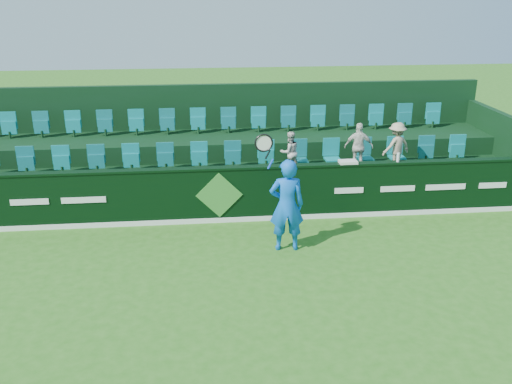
{
  "coord_description": "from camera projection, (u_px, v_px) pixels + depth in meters",
  "views": [
    {
      "loc": [
        -0.42,
        -8.59,
        5.38
      ],
      "look_at": [
        0.75,
        2.8,
        1.15
      ],
      "focal_mm": 40.0,
      "sensor_mm": 36.0,
      "label": 1
    }
  ],
  "objects": [
    {
      "name": "stand_tier_back",
      "position": [
        215.0,
        159.0,
        16.23
      ],
      "size": [
        16.0,
        1.8,
        1.3
      ],
      "primitive_type": "cube",
      "color": "black",
      "rests_on": "ground"
    },
    {
      "name": "spectator_left",
      "position": [
        290.0,
        152.0,
        14.42
      ],
      "size": [
        0.61,
        0.54,
        1.07
      ],
      "primitive_type": "imported",
      "rotation": [
        0.0,
        0.0,
        3.43
      ],
      "color": "beige",
      "rests_on": "stand_tier_front"
    },
    {
      "name": "stand_tier_front",
      "position": [
        218.0,
        190.0,
        14.54
      ],
      "size": [
        16.0,
        2.0,
        0.8
      ],
      "primitive_type": "cube",
      "color": "black",
      "rests_on": "ground"
    },
    {
      "name": "seat_row_front",
      "position": [
        216.0,
        159.0,
        14.68
      ],
      "size": [
        13.5,
        0.5,
        0.6
      ],
      "primitive_type": "cube",
      "color": "#12686D",
      "rests_on": "stand_tier_front"
    },
    {
      "name": "tennis_player",
      "position": [
        286.0,
        205.0,
        11.89
      ],
      "size": [
        1.13,
        0.51,
        2.64
      ],
      "color": "blue",
      "rests_on": "ground"
    },
    {
      "name": "sponsor_hoarding",
      "position": [
        219.0,
        195.0,
        13.42
      ],
      "size": [
        16.0,
        0.25,
        1.35
      ],
      "color": "black",
      "rests_on": "ground"
    },
    {
      "name": "drinks_bottle",
      "position": [
        398.0,
        157.0,
        13.56
      ],
      "size": [
        0.07,
        0.07,
        0.22
      ],
      "primitive_type": "cylinder",
      "color": "white",
      "rests_on": "sponsor_hoarding"
    },
    {
      "name": "spectator_right",
      "position": [
        396.0,
        146.0,
        14.66
      ],
      "size": [
        0.9,
        0.7,
        1.23
      ],
      "primitive_type": "imported",
      "rotation": [
        0.0,
        0.0,
        3.49
      ],
      "color": "tan",
      "rests_on": "stand_tier_front"
    },
    {
      "name": "ground",
      "position": [
        230.0,
        311.0,
        9.92
      ],
      "size": [
        60.0,
        60.0,
        0.0
      ],
      "primitive_type": "plane",
      "color": "#296518",
      "rests_on": "ground"
    },
    {
      "name": "stand_rear",
      "position": [
        214.0,
        135.0,
        16.45
      ],
      "size": [
        16.0,
        4.1,
        2.6
      ],
      "color": "black",
      "rests_on": "ground"
    },
    {
      "name": "seat_row_back",
      "position": [
        214.0,
        124.0,
        16.18
      ],
      "size": [
        13.5,
        0.5,
        0.6
      ],
      "primitive_type": "cube",
      "color": "#12686D",
      "rests_on": "stand_tier_back"
    },
    {
      "name": "spectator_middle",
      "position": [
        359.0,
        147.0,
        14.56
      ],
      "size": [
        0.78,
        0.45,
        1.24
      ],
      "primitive_type": "imported",
      "rotation": [
        0.0,
        0.0,
        2.93
      ],
      "color": "silver",
      "rests_on": "stand_tier_front"
    },
    {
      "name": "towel",
      "position": [
        348.0,
        162.0,
        13.47
      ],
      "size": [
        0.43,
        0.28,
        0.06
      ],
      "primitive_type": "cube",
      "color": "silver",
      "rests_on": "sponsor_hoarding"
    }
  ]
}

